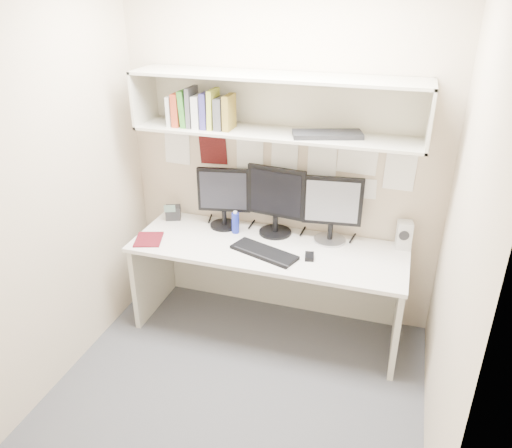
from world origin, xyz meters
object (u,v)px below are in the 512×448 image
(monitor_right, at_px, (332,207))
(desk, at_px, (268,288))
(monitor_center, at_px, (276,199))
(desk_phone, at_px, (173,212))
(keyboard, at_px, (264,252))
(speaker, at_px, (404,235))
(maroon_notebook, at_px, (149,239))
(monitor_left, at_px, (224,195))

(monitor_right, bearing_deg, desk, -159.02)
(monitor_center, distance_m, desk_phone, 0.89)
(keyboard, bearing_deg, desk_phone, 178.64)
(monitor_right, xyz_separation_m, keyboard, (-0.41, -0.34, -0.26))
(monitor_center, xyz_separation_m, desk_phone, (-0.86, -0.01, -0.23))
(speaker, height_order, desk_phone, speaker)
(maroon_notebook, bearing_deg, speaker, -4.03)
(keyboard, relative_size, desk_phone, 3.37)
(monitor_center, distance_m, maroon_notebook, 1.00)
(monitor_center, height_order, keyboard, monitor_center)
(keyboard, bearing_deg, monitor_right, 59.89)
(monitor_center, bearing_deg, desk_phone, -172.34)
(desk, height_order, keyboard, keyboard)
(desk, bearing_deg, monitor_right, 27.85)
(speaker, relative_size, desk_phone, 1.43)
(keyboard, distance_m, desk_phone, 0.93)
(desk, distance_m, monitor_center, 0.68)
(monitor_center, bearing_deg, monitor_left, -172.72)
(monitor_center, relative_size, keyboard, 1.08)
(maroon_notebook, xyz_separation_m, desk_phone, (0.01, 0.40, 0.05))
(keyboard, bearing_deg, maroon_notebook, -156.29)
(desk, xyz_separation_m, monitor_center, (-0.01, 0.22, 0.65))
(desk_phone, bearing_deg, monitor_center, -21.27)
(desk, height_order, monitor_right, monitor_right)
(desk_phone, bearing_deg, keyboard, -42.89)
(desk, bearing_deg, monitor_left, 152.46)
(desk, height_order, monitor_left, monitor_left)
(monitor_left, distance_m, monitor_center, 0.42)
(monitor_right, distance_m, speaker, 0.55)
(desk, xyz_separation_m, monitor_left, (-0.42, 0.22, 0.62))
(desk, height_order, maroon_notebook, maroon_notebook)
(monitor_center, xyz_separation_m, monitor_right, (0.42, 0.00, -0.01))
(monitor_center, relative_size, desk_phone, 3.63)
(desk, distance_m, monitor_left, 0.78)
(monitor_left, bearing_deg, desk, -38.06)
(speaker, bearing_deg, desk_phone, 173.14)
(monitor_center, xyz_separation_m, maroon_notebook, (-0.87, -0.40, -0.28))
(monitor_right, relative_size, speaker, 2.42)
(desk, relative_size, speaker, 9.66)
(keyboard, height_order, maroon_notebook, keyboard)
(desk, height_order, monitor_center, monitor_center)
(monitor_left, relative_size, desk_phone, 3.28)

